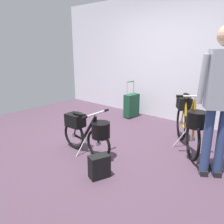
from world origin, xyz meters
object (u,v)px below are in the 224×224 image
rolling_suitcase (132,105)px  backpack_on_floor (99,166)px  display_bike_left (188,121)px  folding_bike_foreground (88,130)px  visitor_near_wall (221,94)px

rolling_suitcase → backpack_on_floor: rolling_suitcase is taller
display_bike_left → folding_bike_foreground: bearing=-133.8°
visitor_near_wall → backpack_on_floor: 1.67m
visitor_near_wall → rolling_suitcase: (-2.19, 1.33, -0.77)m
folding_bike_foreground → visitor_near_wall: size_ratio=0.54×
display_bike_left → backpack_on_floor: size_ratio=3.79×
display_bike_left → visitor_near_wall: size_ratio=0.62×
display_bike_left → rolling_suitcase: 1.86m
rolling_suitcase → display_bike_left: bearing=-26.5°
folding_bike_foreground → rolling_suitcase: (-0.59, 1.94, -0.10)m
folding_bike_foreground → visitor_near_wall: (1.59, 0.61, 0.67)m
folding_bike_foreground → visitor_near_wall: bearing=20.9°
backpack_on_floor → visitor_near_wall: bearing=42.6°
folding_bike_foreground → backpack_on_floor: folding_bike_foreground is taller
display_bike_left → backpack_on_floor: display_bike_left is taller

